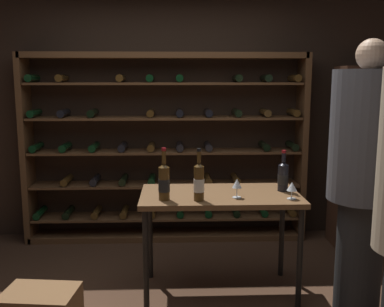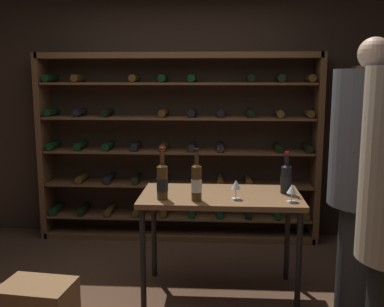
{
  "view_description": "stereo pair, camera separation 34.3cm",
  "coord_description": "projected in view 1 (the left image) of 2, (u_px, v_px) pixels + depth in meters",
  "views": [
    {
      "loc": [
        0.09,
        -3.08,
        1.73
      ],
      "look_at": [
        0.22,
        0.3,
        1.15
      ],
      "focal_mm": 41.92,
      "sensor_mm": 36.0,
      "label": 1
    },
    {
      "loc": [
        0.43,
        -3.08,
        1.73
      ],
      "look_at": [
        0.22,
        0.3,
        1.15
      ],
      "focal_mm": 41.92,
      "sensor_mm": 36.0,
      "label": 2
    }
  ],
  "objects": [
    {
      "name": "back_wall",
      "position": [
        166.0,
        116.0,
        4.87
      ],
      "size": [
        5.02,
        0.1,
        2.61
      ],
      "primitive_type": "cube",
      "color": "#332319",
      "rests_on": "ground"
    },
    {
      "name": "wine_bottle_green_slim",
      "position": [
        199.0,
        182.0,
        3.29
      ],
      "size": [
        0.08,
        0.08,
        0.39
      ],
      "color": "#4C3314",
      "rests_on": "tasting_table"
    },
    {
      "name": "wine_glass_stemmed_center",
      "position": [
        292.0,
        187.0,
        3.34
      ],
      "size": [
        0.08,
        0.08,
        0.13
      ],
      "color": "silver",
      "rests_on": "tasting_table"
    },
    {
      "name": "person_guest_blue_shirt",
      "position": [
        365.0,
        167.0,
        3.19
      ],
      "size": [
        0.51,
        0.51,
        1.99
      ],
      "rotation": [
        0.0,
        0.0,
        -1.96
      ],
      "color": "#282828",
      "rests_on": "ground"
    },
    {
      "name": "display_cabinet",
      "position": [
        357.0,
        158.0,
        4.55
      ],
      "size": [
        0.44,
        0.36,
        1.83
      ],
      "primitive_type": "cube",
      "color": "#4C2D1E",
      "rests_on": "ground"
    },
    {
      "name": "wine_bottle_red_label",
      "position": [
        164.0,
        182.0,
        3.31
      ],
      "size": [
        0.09,
        0.09,
        0.39
      ],
      "color": "#4C3314",
      "rests_on": "tasting_table"
    },
    {
      "name": "wine_rack",
      "position": [
        165.0,
        149.0,
        4.72
      ],
      "size": [
        2.95,
        0.32,
        1.97
      ],
      "color": "brown",
      "rests_on": "ground"
    },
    {
      "name": "tasting_table",
      "position": [
        220.0,
        204.0,
        3.54
      ],
      "size": [
        1.24,
        0.67,
        0.82
      ],
      "color": "brown",
      "rests_on": "ground"
    },
    {
      "name": "wine_bottle_gold_foil",
      "position": [
        283.0,
        176.0,
        3.58
      ],
      "size": [
        0.09,
        0.09,
        0.33
      ],
      "color": "black",
      "rests_on": "tasting_table"
    },
    {
      "name": "wine_glass_stemmed_right",
      "position": [
        237.0,
        184.0,
        3.38
      ],
      "size": [
        0.07,
        0.07,
        0.15
      ],
      "color": "silver",
      "rests_on": "tasting_table"
    }
  ]
}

